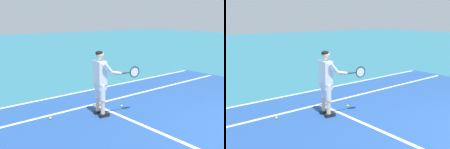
# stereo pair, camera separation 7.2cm
# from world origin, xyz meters

# --- Properties ---
(line_singles_left) EXTENTS (0.10, 10.64, 0.01)m
(line_singles_left) POSITION_xyz_m (-4.12, -0.62, 0.00)
(line_singles_left) COLOR white
(line_singles_left) RESTS_ON ground
(line_doubles_left) EXTENTS (0.10, 10.64, 0.01)m
(line_doubles_left) POSITION_xyz_m (-5.49, -0.62, 0.00)
(line_doubles_left) COLOR white
(line_doubles_left) RESTS_ON ground
(tennis_player) EXTENTS (0.76, 1.08, 1.71)m
(tennis_player) POSITION_xyz_m (-3.26, -2.07, 0.99)
(tennis_player) COLOR black
(tennis_player) RESTS_ON ground
(tennis_ball_near_feet) EXTENTS (0.07, 0.07, 0.07)m
(tennis_ball_near_feet) POSITION_xyz_m (-3.85, -3.24, 0.03)
(tennis_ball_near_feet) COLOR #CCE02D
(tennis_ball_near_feet) RESTS_ON ground
(tennis_ball_by_baseline) EXTENTS (0.07, 0.07, 0.07)m
(tennis_ball_by_baseline) POSITION_xyz_m (-3.42, -1.22, 0.03)
(tennis_ball_by_baseline) COLOR #CCE02D
(tennis_ball_by_baseline) RESTS_ON ground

